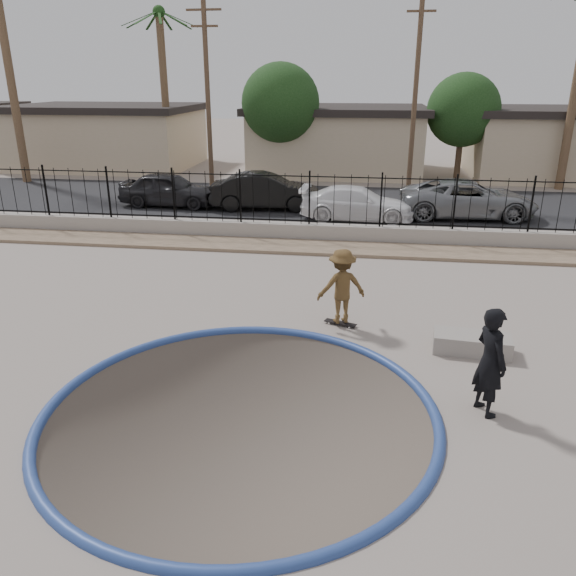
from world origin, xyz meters
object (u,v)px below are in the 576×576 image
(skateboard, at_px, (340,323))
(car_b, at_px, (265,191))
(car_a, at_px, (169,189))
(skater, at_px, (342,290))
(concrete_ledge, at_px, (472,343))
(car_c, at_px, (357,203))
(car_d, at_px, (468,199))
(videographer, at_px, (490,362))

(skateboard, xyz_separation_m, car_b, (-3.99, 12.00, 0.77))
(skateboard, relative_size, car_a, 0.18)
(skater, xyz_separation_m, car_a, (-8.40, 12.00, -0.09))
(skater, xyz_separation_m, concrete_ledge, (2.86, -1.00, -0.69))
(car_c, bearing_deg, car_d, -74.29)
(concrete_ledge, height_order, car_c, car_c)
(car_d, bearing_deg, skateboard, 155.23)
(skateboard, bearing_deg, car_a, 144.84)
(skater, bearing_deg, car_b, -91.72)
(car_b, bearing_deg, skater, -167.52)
(skater, height_order, car_c, skater)
(car_b, relative_size, car_d, 0.87)
(car_a, bearing_deg, concrete_ledge, -136.23)
(skater, distance_m, videographer, 4.30)
(videographer, bearing_deg, car_a, 10.65)
(car_a, relative_size, car_c, 0.96)
(skater, height_order, skateboard, skater)
(car_a, xyz_separation_m, car_c, (8.48, -1.44, -0.09))
(skateboard, bearing_deg, car_b, 128.21)
(skater, xyz_separation_m, videographer, (2.71, -3.34, 0.10))
(car_a, xyz_separation_m, car_d, (13.03, -0.32, 0.01))
(skateboard, xyz_separation_m, concrete_ledge, (2.86, -1.00, 0.14))
(videographer, height_order, concrete_ledge, videographer)
(skater, distance_m, car_a, 14.65)
(videographer, distance_m, car_b, 16.74)
(car_b, bearing_deg, car_d, -98.04)
(car_a, bearing_deg, skater, -142.13)
(videographer, bearing_deg, concrete_ledge, -28.91)
(skater, distance_m, car_c, 10.56)
(car_c, relative_size, car_d, 0.84)
(car_b, bearing_deg, videographer, -162.31)
(car_a, distance_m, car_b, 4.42)
(skateboard, xyz_separation_m, car_c, (0.08, 10.56, 0.65))
(skateboard, xyz_separation_m, car_a, (-8.40, 12.00, 0.74))
(skater, xyz_separation_m, car_c, (0.08, 10.56, -0.18))
(skater, relative_size, car_a, 0.40)
(concrete_ledge, height_order, car_d, car_d)
(car_d, bearing_deg, car_c, 100.70)
(concrete_ledge, bearing_deg, car_b, 117.76)
(car_b, bearing_deg, concrete_ledge, -158.13)
(videographer, height_order, car_a, videographer)
(car_a, bearing_deg, car_c, -96.79)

